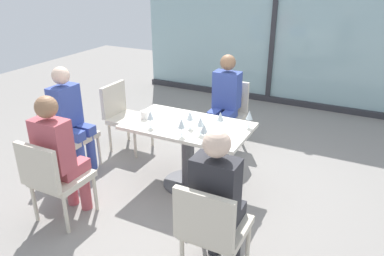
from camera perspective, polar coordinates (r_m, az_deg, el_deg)
ground_plane at (r=4.28m, az=-0.61°, el=-8.48°), size 12.00×12.00×0.00m
window_wall_backdrop at (r=6.71m, az=12.37°, el=13.95°), size 4.93×0.10×2.70m
dining_table_main at (r=4.02m, az=-0.64°, el=-2.02°), size 1.32×0.77×0.73m
chair_side_end at (r=4.65m, az=-18.83°, el=-0.22°), size 0.50×0.46×0.87m
chair_front_left at (r=3.68m, az=-20.48°, el=-6.94°), size 0.46×0.50×0.87m
chair_near_window at (r=5.01m, az=5.45°, el=2.69°), size 0.46×0.51×0.87m
chair_front_right at (r=2.86m, az=3.05°, el=-14.83°), size 0.46×0.50×0.87m
chair_far_left at (r=4.98m, az=-10.43°, el=2.29°), size 0.50×0.46×0.87m
person_side_end at (r=4.50m, az=-18.17°, el=1.90°), size 0.39×0.34×1.26m
person_front_left at (r=3.65m, az=-19.71°, el=-3.44°), size 0.34×0.39×1.26m
person_near_window at (r=4.84m, az=5.06°, el=4.53°), size 0.34×0.39×1.26m
person_front_right at (r=2.82m, az=4.06°, el=-10.34°), size 0.34×0.39×1.26m
wine_glass_0 at (r=3.84m, az=-6.41°, el=1.89°), size 0.07×0.07×0.18m
wine_glass_1 at (r=3.51m, az=1.86°, el=-0.11°), size 0.07×0.07×0.18m
wine_glass_2 at (r=3.66m, az=1.33°, el=0.92°), size 0.07×0.07×0.18m
wine_glass_3 at (r=3.81m, az=-0.31°, el=1.84°), size 0.07×0.07×0.18m
wine_glass_4 at (r=3.62m, az=-1.63°, el=0.63°), size 0.07×0.07×0.18m
wine_glass_5 at (r=3.87m, az=8.78°, el=1.93°), size 0.07×0.07×0.18m
wine_glass_6 at (r=3.80m, az=4.37°, el=1.72°), size 0.07×0.07×0.18m
coffee_cup at (r=4.11m, az=-7.36°, el=2.02°), size 0.08×0.08×0.09m
cell_phone_on_table at (r=3.52m, az=4.80°, el=-2.43°), size 0.12×0.16×0.01m
handbag_0 at (r=4.32m, az=-18.79°, el=-7.38°), size 0.34×0.27×0.28m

